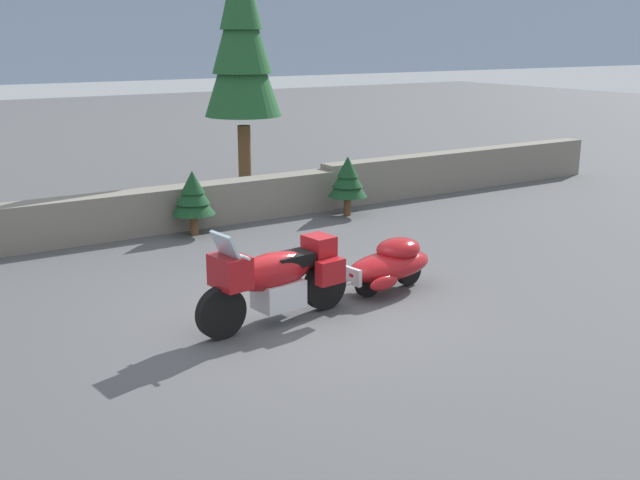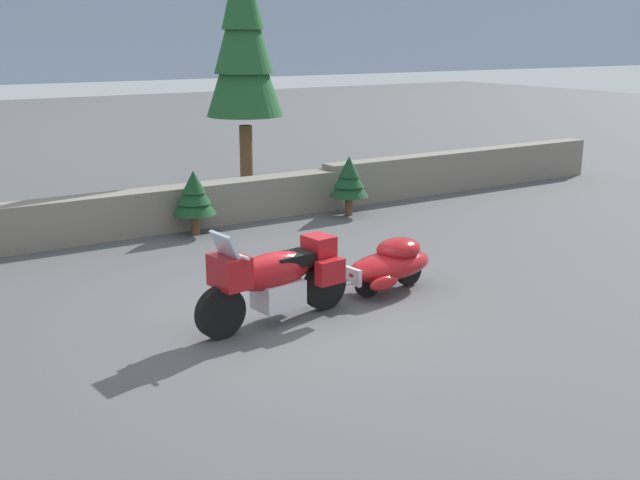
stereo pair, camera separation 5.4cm
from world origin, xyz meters
The scene contains 7 objects.
ground_plane centered at (0.00, 0.00, 0.00)m, with size 80.00×80.00×0.00m, color #4C4C4F.
stone_guard_wall centered at (0.32, 5.37, 0.44)m, with size 24.00×0.56×0.94m.
touring_motorcycle centered at (-0.35, -0.05, 0.62)m, with size 2.31×0.90×1.33m.
car_shaped_trailer centered at (1.70, 0.19, 0.41)m, with size 2.23×0.89×0.76m.
pine_tree_tall centered at (3.07, 7.40, 3.57)m, with size 1.74×1.74×5.70m.
pine_sapling_near centered at (0.63, 4.75, 0.76)m, with size 0.81×0.81×1.22m.
pine_sapling_farther centered at (3.96, 4.53, 0.77)m, with size 0.81×0.81×1.23m.
Camera 2 is at (-4.84, -8.21, 3.60)m, focal length 42.73 mm.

